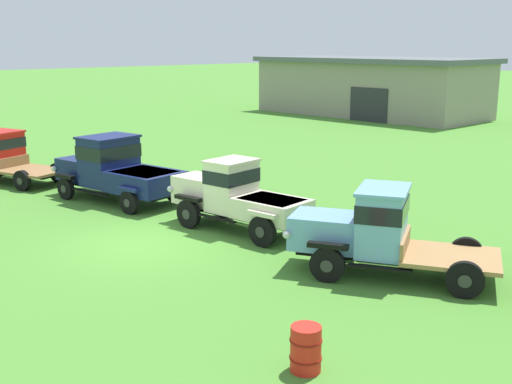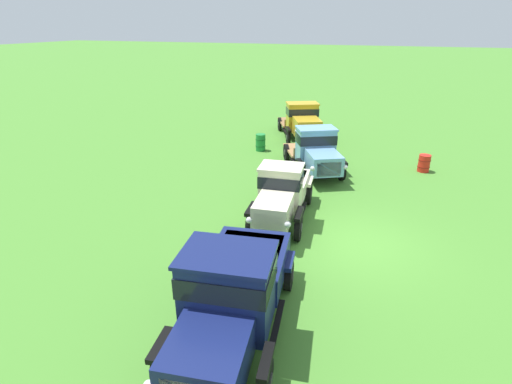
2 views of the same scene
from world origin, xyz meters
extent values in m
plane|color=#47842D|center=(0.00, 0.00, 0.00)|extent=(240.00, 240.00, 0.00)
cube|color=gray|center=(-15.44, 31.77, 2.03)|extent=(17.30, 7.35, 4.06)
cube|color=#565B60|center=(-15.44, 31.77, 4.24)|extent=(17.90, 8.15, 0.36)
cube|color=#2D2D33|center=(-12.85, 28.05, 1.20)|extent=(3.20, 0.08, 2.40)
cylinder|color=#2D2D2D|center=(-12.56, 1.29, 0.40)|extent=(0.27, 0.11, 0.28)
cylinder|color=black|center=(-8.72, 0.46, 0.40)|extent=(0.81, 0.42, 0.79)
cylinder|color=#2D2D2D|center=(-8.68, 0.35, 0.40)|extent=(0.27, 0.11, 0.28)
cylinder|color=black|center=(-9.26, 2.20, 0.40)|extent=(0.81, 0.42, 0.79)
cylinder|color=#2D2D2D|center=(-9.29, 2.31, 0.40)|extent=(0.27, 0.11, 0.28)
cube|color=black|center=(-10.69, 0.80, 0.48)|extent=(4.93, 2.40, 0.12)
cube|color=black|center=(-11.26, 1.56, 0.46)|extent=(1.79, 0.68, 0.05)
cube|color=olive|center=(-9.34, 1.22, 0.59)|extent=(2.88, 2.49, 0.10)
cube|color=olive|center=(-10.46, 0.87, 0.82)|extent=(0.59, 1.67, 0.44)
cylinder|color=black|center=(-6.32, 1.00, 0.39)|extent=(0.81, 0.29, 0.79)
cylinder|color=#2D2D2D|center=(-6.31, 0.90, 0.39)|extent=(0.28, 0.07, 0.28)
cylinder|color=black|center=(-6.62, 3.05, 0.39)|extent=(0.81, 0.29, 0.79)
cylinder|color=#2D2D2D|center=(-6.63, 3.15, 0.39)|extent=(0.28, 0.07, 0.28)
cylinder|color=black|center=(-2.96, 1.48, 0.39)|extent=(0.81, 0.29, 0.79)
cylinder|color=#2D2D2D|center=(-2.95, 1.38, 0.39)|extent=(0.28, 0.07, 0.28)
cylinder|color=black|center=(-3.25, 3.53, 0.39)|extent=(0.81, 0.29, 0.79)
cylinder|color=#2D2D2D|center=(-3.27, 3.63, 0.39)|extent=(0.28, 0.07, 0.28)
cube|color=black|center=(-4.89, 2.25, 0.47)|extent=(4.94, 1.81, 0.12)
cube|color=#141E51|center=(-6.71, 1.99, 0.94)|extent=(1.78, 1.66, 0.81)
cube|color=silver|center=(-7.46, 1.89, 0.90)|extent=(0.22, 1.13, 0.61)
sphere|color=silver|center=(-7.36, 1.12, 0.96)|extent=(0.20, 0.20, 0.20)
sphere|color=silver|center=(-7.58, 2.65, 0.96)|extent=(0.20, 0.20, 0.20)
cube|color=black|center=(-6.32, 1.00, 0.84)|extent=(0.93, 0.33, 0.12)
cube|color=black|center=(-6.62, 3.05, 0.84)|extent=(0.93, 0.33, 0.12)
cube|color=#141E51|center=(-5.27, 2.20, 1.37)|extent=(1.57, 1.99, 1.68)
cube|color=black|center=(-5.27, 2.20, 1.75)|extent=(1.63, 2.04, 0.47)
cube|color=#141E51|center=(-5.27, 2.20, 2.26)|extent=(1.71, 2.09, 0.08)
cube|color=black|center=(-4.99, 1.22, 0.45)|extent=(1.85, 0.40, 0.05)
cube|color=black|center=(-5.28, 3.22, 0.45)|extent=(1.85, 0.40, 0.05)
cube|color=#141E51|center=(-3.45, 2.46, 0.89)|extent=(2.58, 2.21, 0.70)
cube|color=black|center=(-3.45, 2.46, 1.21)|extent=(2.17, 1.87, 0.06)
cube|color=#141E51|center=(-2.96, 1.48, 0.84)|extent=(0.89, 0.32, 0.12)
cube|color=#141E51|center=(-3.25, 3.53, 0.84)|extent=(0.89, 0.32, 0.12)
cylinder|color=black|center=(-0.35, 1.89, 0.44)|extent=(0.89, 0.27, 0.88)
cylinder|color=#2D2D2D|center=(-0.34, 1.79, 0.44)|extent=(0.31, 0.06, 0.31)
cylinder|color=black|center=(-0.52, 3.46, 0.44)|extent=(0.89, 0.27, 0.88)
cylinder|color=#2D2D2D|center=(-0.53, 3.56, 0.44)|extent=(0.31, 0.06, 0.31)
cylinder|color=black|center=(2.53, 2.20, 0.44)|extent=(0.89, 0.27, 0.88)
cylinder|color=#2D2D2D|center=(2.54, 2.10, 0.44)|extent=(0.31, 0.06, 0.31)
cylinder|color=black|center=(2.37, 3.77, 0.44)|extent=(0.89, 0.27, 0.88)
cylinder|color=#2D2D2D|center=(2.35, 3.87, 0.44)|extent=(0.31, 0.06, 0.31)
cube|color=black|center=(0.86, 2.81, 0.52)|extent=(4.33, 1.31, 0.12)
cube|color=beige|center=(-0.67, 2.65, 1.01)|extent=(1.68, 1.26, 0.87)
cube|color=silver|center=(-1.42, 2.57, 0.97)|extent=(0.15, 0.87, 0.65)
sphere|color=silver|center=(-1.37, 1.98, 1.04)|extent=(0.20, 0.20, 0.20)
sphere|color=silver|center=(-1.49, 3.16, 1.04)|extent=(0.20, 0.20, 0.20)
cube|color=black|center=(-0.35, 1.89, 0.93)|extent=(1.02, 0.31, 0.12)
cube|color=black|center=(-0.52, 3.46, 0.93)|extent=(1.02, 0.31, 0.12)
cube|color=beige|center=(0.62, 2.79, 1.31)|extent=(1.16, 1.49, 1.46)
cube|color=black|center=(0.62, 2.79, 1.64)|extent=(1.21, 1.52, 0.41)
cube|color=beige|center=(0.62, 2.79, 2.09)|extent=(1.27, 1.56, 0.08)
cube|color=black|center=(0.80, 2.03, 0.50)|extent=(1.44, 0.29, 0.05)
cube|color=black|center=(0.64, 3.57, 0.50)|extent=(1.44, 0.29, 0.05)
cube|color=beige|center=(2.14, 2.95, 0.87)|extent=(2.19, 1.66, 0.59)
cube|color=black|center=(2.14, 2.95, 1.14)|extent=(1.84, 1.40, 0.06)
cube|color=beige|center=(2.53, 2.20, 0.93)|extent=(0.98, 0.30, 0.12)
cube|color=beige|center=(2.37, 3.77, 0.93)|extent=(0.98, 0.30, 0.12)
cylinder|color=black|center=(5.51, 1.40, 0.42)|extent=(0.82, 0.53, 0.84)
cylinder|color=#2D2D2D|center=(5.56, 1.31, 0.42)|extent=(0.28, 0.16, 0.30)
cylinder|color=black|center=(4.65, 3.07, 0.42)|extent=(0.82, 0.53, 0.84)
cylinder|color=#2D2D2D|center=(4.60, 3.15, 0.42)|extent=(0.28, 0.16, 0.30)
cylinder|color=black|center=(8.25, 2.81, 0.42)|extent=(0.82, 0.53, 0.84)
cylinder|color=#2D2D2D|center=(8.29, 2.73, 0.42)|extent=(0.28, 0.16, 0.30)
cylinder|color=black|center=(7.38, 4.48, 0.42)|extent=(0.82, 0.53, 0.84)
cylinder|color=#2D2D2D|center=(7.34, 4.57, 0.42)|extent=(0.28, 0.16, 0.30)
cube|color=black|center=(6.31, 2.87, 0.50)|extent=(4.51, 3.01, 0.12)
cube|color=#70A3D1|center=(4.86, 2.12, 0.97)|extent=(2.09, 1.94, 0.82)
cube|color=silver|center=(4.14, 1.75, 0.93)|extent=(0.53, 0.95, 0.62)
sphere|color=silver|center=(4.46, 1.12, 0.99)|extent=(0.20, 0.20, 0.20)
sphere|color=silver|center=(3.81, 2.37, 0.99)|extent=(0.20, 0.20, 0.20)
cube|color=black|center=(5.51, 1.40, 0.89)|extent=(0.95, 0.62, 0.12)
cube|color=black|center=(4.65, 3.07, 0.89)|extent=(0.95, 0.62, 0.12)
cube|color=#70A3D1|center=(6.07, 2.74, 1.32)|extent=(1.69, 1.95, 1.51)
cube|color=black|center=(6.07, 2.74, 1.66)|extent=(1.75, 2.01, 0.42)
cube|color=#70A3D1|center=(6.07, 2.74, 2.12)|extent=(1.82, 2.07, 0.08)
cube|color=black|center=(6.58, 1.97, 0.48)|extent=(1.37, 0.80, 0.05)
cube|color=black|center=(5.74, 3.61, 0.48)|extent=(1.37, 0.80, 0.05)
cube|color=#9E7547|center=(7.52, 3.49, 0.61)|extent=(2.85, 2.72, 0.10)
cube|color=#9E7547|center=(6.57, 3.00, 0.84)|extent=(0.89, 1.62, 0.44)
cylinder|color=red|center=(7.95, -2.11, 0.41)|extent=(0.54, 0.54, 0.82)
cylinder|color=maroon|center=(7.95, -2.11, 0.57)|extent=(0.57, 0.57, 0.03)
cylinder|color=maroon|center=(7.95, -2.11, 0.24)|extent=(0.57, 0.57, 0.03)
camera|label=1|loc=(14.58, -9.72, 5.49)|focal=45.00mm
camera|label=2|loc=(-11.54, -0.68, 6.56)|focal=28.00mm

